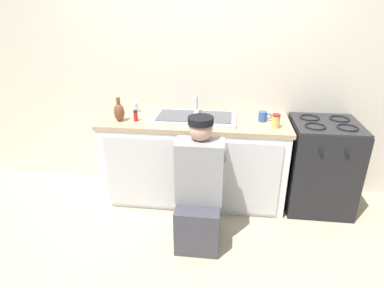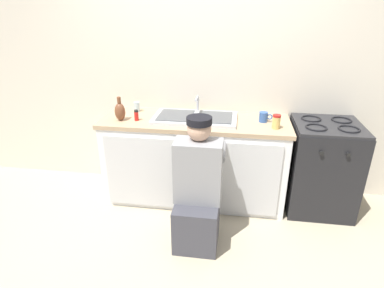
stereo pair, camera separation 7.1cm
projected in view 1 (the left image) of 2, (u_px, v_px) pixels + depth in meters
ground_plane at (191, 212)px, 3.18m from camera, size 12.00×12.00×0.00m
back_wall at (199, 73)px, 3.27m from camera, size 6.00×0.10×2.50m
counter_cabinet at (194, 162)px, 3.28m from camera, size 1.78×0.62×0.83m
countertop at (194, 121)px, 3.11m from camera, size 1.82×0.62×0.04m
sink_double_basin at (195, 117)px, 3.10m from camera, size 0.80×0.44×0.19m
stove_range at (320, 165)px, 3.14m from camera, size 0.61×0.62×0.90m
plumber_person at (199, 194)px, 2.64m from camera, size 0.42×0.61×1.10m
condiment_jar at (276, 121)px, 2.87m from camera, size 0.07×0.07×0.13m
spice_bottle_red at (136, 116)px, 3.05m from camera, size 0.04×0.04×0.10m
water_glass at (136, 107)px, 3.30m from camera, size 0.06×0.06×0.10m
coffee_mug at (263, 116)px, 3.04m from camera, size 0.13×0.08×0.09m
vase_decorative at (119, 112)px, 3.03m from camera, size 0.10×0.10×0.23m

